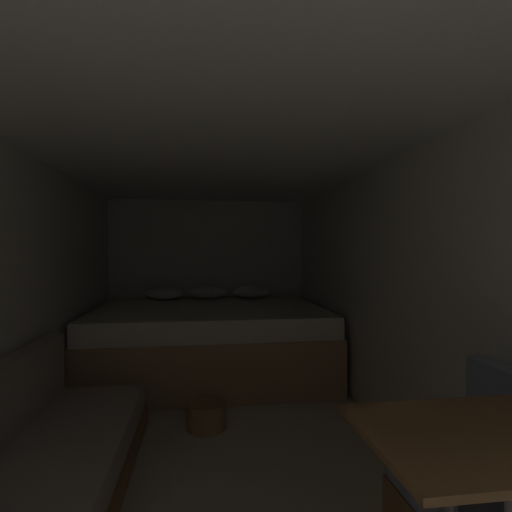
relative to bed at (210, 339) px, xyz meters
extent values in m
plane|color=beige|center=(0.00, -1.74, -0.37)|extent=(7.39, 7.39, 0.00)
cube|color=silver|center=(0.00, 0.98, 0.62)|extent=(2.61, 0.05, 1.99)
cube|color=silver|center=(-1.28, -1.74, 0.62)|extent=(0.05, 5.39, 1.99)
cube|color=silver|center=(1.28, -1.74, 0.62)|extent=(0.05, 5.39, 1.99)
cube|color=white|center=(0.00, -1.74, 1.64)|extent=(2.61, 5.39, 0.05)
cube|color=tan|center=(0.00, -0.02, -0.11)|extent=(2.39, 1.84, 0.53)
cube|color=beige|center=(0.00, -0.02, 0.26)|extent=(2.35, 1.80, 0.20)
ellipsoid|color=white|center=(-0.54, 0.68, 0.44)|extent=(0.46, 0.35, 0.16)
ellipsoid|color=white|center=(0.54, 0.68, 0.44)|extent=(0.46, 0.35, 0.16)
ellipsoid|color=white|center=(0.00, 0.68, 0.44)|extent=(0.46, 0.35, 0.16)
cube|color=olive|center=(0.78, -3.19, 0.37)|extent=(0.73, 0.59, 0.02)
cylinder|color=olive|center=(-0.06, -1.33, -0.28)|extent=(0.30, 0.30, 0.19)
camera|label=1|loc=(-0.10, -4.36, 0.96)|focal=28.30mm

